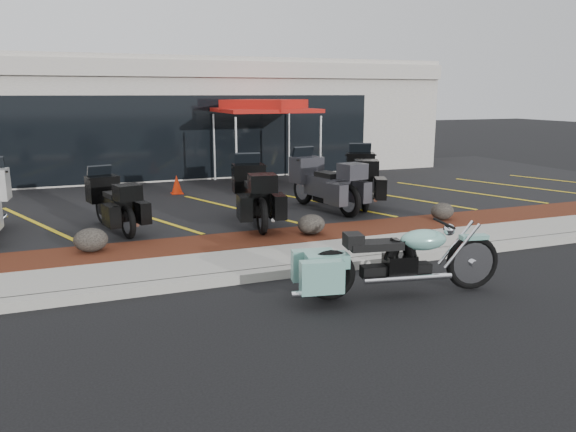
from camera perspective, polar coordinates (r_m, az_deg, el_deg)
name	(u,v)px	position (r m, az deg, el deg)	size (l,w,h in m)	color
ground	(344,290)	(8.46, 5.69, -7.47)	(90.00, 90.00, 0.00)	black
curb	(319,268)	(9.20, 3.18, -5.27)	(24.00, 0.25, 0.15)	gray
sidewalk	(303,256)	(9.81, 1.50, -4.12)	(24.00, 1.20, 0.15)	gray
mulch_bed	(279,240)	(10.89, -0.92, -2.43)	(24.00, 1.20, 0.16)	#35100C
upper_lot	(213,194)	(15.95, -7.63, 2.20)	(26.00, 9.60, 0.15)	black
dealership_building	(172,116)	(21.87, -11.70, 9.87)	(18.00, 8.16, 4.00)	#9F9990
boulder_left	(91,240)	(10.34, -19.40, -2.30)	(0.58, 0.49, 0.41)	black
boulder_mid	(311,224)	(10.96, 2.37, -0.85)	(0.55, 0.46, 0.39)	black
boulder_right	(442,211)	(12.69, 15.40, 0.48)	(0.52, 0.43, 0.37)	black
hero_cruiser	(473,255)	(8.68, 18.25, -3.77)	(3.07, 0.78, 1.08)	#75B7A8
touring_black_front	(101,195)	(12.43, -18.44, 2.07)	(2.15, 0.82, 1.25)	black
touring_black_mid	(248,185)	(12.59, -4.12, 3.21)	(2.46, 0.94, 1.43)	black
touring_grey	(303,176)	(13.87, 1.55, 4.12)	(2.48, 0.95, 1.44)	#313136
touring_black_rear	(360,171)	(14.86, 7.28, 4.60)	(2.50, 0.95, 1.45)	black
traffic_cone	(177,184)	(15.75, -11.24, 3.16)	(0.30, 0.30, 0.51)	#FA2C08
popup_canopy	(265,108)	(17.04, -2.37, 10.94)	(2.81, 2.81, 2.53)	silver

